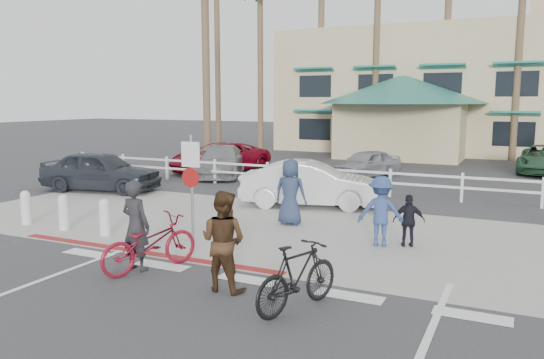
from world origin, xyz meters
The scene contains 31 objects.
ground centered at (0.00, 0.00, 0.00)m, with size 140.00×140.00×0.00m, color #333335.
bike_path centered at (0.00, -2.00, 0.00)m, with size 12.00×16.00×0.01m, color #333335.
sidewalk_plaza centered at (0.00, 4.50, 0.01)m, with size 22.00×7.00×0.01m, color gray.
cross_street centered at (0.00, 8.50, 0.00)m, with size 40.00×5.00×0.01m, color #333335.
parking_lot centered at (0.00, 18.00, 0.00)m, with size 50.00×16.00×0.01m, color #333335.
curb_red centered at (-3.00, 1.20, 0.01)m, with size 7.00×0.25×0.02m, color maroon.
rail_fence centered at (0.50, 10.50, 0.50)m, with size 29.40×0.16×1.00m, color silver, non-canonical shape.
building centered at (2.00, 31.00, 5.65)m, with size 28.00×16.00×11.30m, color #CBB88B, non-canonical shape.
sign_post centered at (-2.30, 2.20, 1.45)m, with size 0.50×0.10×2.90m, color gray, non-canonical shape.
bollard_0 centered at (-4.80, 2.00, 0.47)m, with size 0.26×0.26×0.95m, color silver, non-canonical shape.
bollard_1 centered at (-6.20, 2.00, 0.47)m, with size 0.26×0.26×0.95m, color silver, non-canonical shape.
bollard_2 centered at (-7.60, 2.00, 0.47)m, with size 0.26×0.26×0.95m, color silver, non-canonical shape.
palm_0 centered at (-16.00, 26.00, 7.50)m, with size 4.00×4.00×15.00m, color #1C461B, non-canonical shape.
palm_1 centered at (-12.00, 25.00, 6.50)m, with size 4.00×4.00×13.00m, color #1C461B, non-canonical shape.
palm_2 centered at (-8.00, 26.00, 8.00)m, with size 4.00×4.00×16.00m, color #1C461B, non-canonical shape.
palm_3 centered at (-4.00, 25.00, 7.00)m, with size 4.00×4.00×14.00m, color #1C461B, non-canonical shape.
palm_4 centered at (0.00, 26.00, 7.50)m, with size 4.00×4.00×15.00m, color #1C461B, non-canonical shape.
palm_5 centered at (4.00, 25.00, 6.50)m, with size 4.00×4.00×13.00m, color #1C461B, non-canonical shape.
palm_10 centered at (-10.00, 15.00, 6.00)m, with size 4.00×4.00×12.00m, color #1C461B, non-canonical shape.
bike_red centered at (-2.05, 0.30, 0.55)m, with size 0.73×2.10×1.10m, color maroon.
rider_red centered at (-2.28, 0.18, 0.91)m, with size 0.67×0.44×1.83m, color black.
bike_black centered at (1.41, -0.31, 0.56)m, with size 0.53×1.87×1.12m, color black.
rider_black centered at (-0.14, -0.04, 0.91)m, with size 0.88×0.69×1.81m, color #3D2715.
pedestrian_a centered at (1.67, 4.04, 0.82)m, with size 1.07×0.61×1.65m, color navy.
pedestrian_child centered at (2.28, 4.25, 0.62)m, with size 0.72×0.30×1.24m, color black.
pedestrian_b centered at (-1.09, 5.13, 0.90)m, with size 0.88×0.58×1.81m, color #24324C.
car_white_sedan centered at (-1.51, 7.70, 0.73)m, with size 1.54×4.42×1.46m, color silver.
car_red_compact centered at (-9.69, 7.09, 0.76)m, with size 1.80×4.48×1.53m, color #262B32.
lot_car_0 centered at (-8.42, 13.56, 0.70)m, with size 2.33×5.06×1.41m, color maroon.
lot_car_1 centered at (-7.71, 12.52, 0.68)m, with size 1.89×4.66×1.35m, color gray.
lot_car_2 centered at (-1.67, 14.84, 0.62)m, with size 1.45×3.62×1.23m, color gray.
Camera 1 is at (4.56, -7.90, 3.37)m, focal length 35.00 mm.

